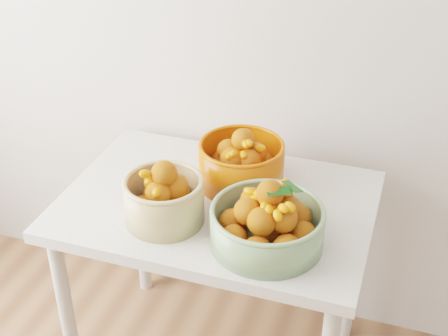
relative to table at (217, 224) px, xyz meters
The scene contains 4 objects.
table is the anchor object (origin of this frame).
bowl_cream 0.26m from the table, 127.72° to the right, with size 0.28×0.28×0.21m.
bowl_green 0.32m from the table, 37.70° to the right, with size 0.34×0.34×0.21m.
bowl_orange 0.22m from the table, 69.97° to the left, with size 0.33×0.33×0.21m.
Camera 1 is at (0.15, 0.03, 1.90)m, focal length 50.00 mm.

